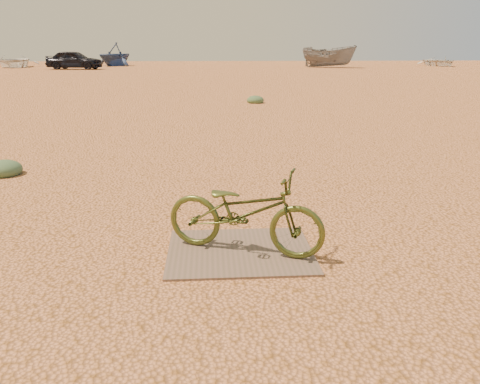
{
  "coord_description": "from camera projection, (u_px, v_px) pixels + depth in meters",
  "views": [
    {
      "loc": [
        0.25,
        -3.71,
        1.91
      ],
      "look_at": [
        0.53,
        0.42,
        0.61
      ],
      "focal_mm": 35.0,
      "sensor_mm": 36.0,
      "label": 1
    }
  ],
  "objects": [
    {
      "name": "boat_far_left",
      "position": [
        115.0,
        54.0,
        46.06
      ],
      "size": [
        5.36,
        5.56,
        2.25
      ],
      "primitive_type": "imported",
      "rotation": [
        0.0,
        0.0,
        -0.55
      ],
      "color": "#344B79",
      "rests_on": "ground"
    },
    {
      "name": "boat_far_right",
      "position": [
        440.0,
        61.0,
        45.7
      ],
      "size": [
        3.43,
        4.58,
        0.9
      ],
      "primitive_type": "imported",
      "rotation": [
        0.0,
        0.0,
        0.07
      ],
      "color": "silver",
      "rests_on": "ground"
    },
    {
      "name": "kale_a",
      "position": [
        5.0,
        175.0,
        7.26
      ],
      "size": [
        0.54,
        0.54,
        0.3
      ],
      "primitive_type": "ellipsoid",
      "color": "#57774C",
      "rests_on": "ground"
    },
    {
      "name": "kale_b",
      "position": [
        255.0,
        103.0,
        16.36
      ],
      "size": [
        0.6,
        0.6,
        0.33
      ],
      "primitive_type": "ellipsoid",
      "color": "#57774C",
      "rests_on": "ground"
    },
    {
      "name": "boat_near_left",
      "position": [
        13.0,
        61.0,
        43.24
      ],
      "size": [
        4.77,
        6.07,
        1.14
      ],
      "primitive_type": "imported",
      "rotation": [
        0.0,
        0.0,
        0.16
      ],
      "color": "silver",
      "rests_on": "ground"
    },
    {
      "name": "ground",
      "position": [
        183.0,
        274.0,
        4.09
      ],
      "size": [
        120.0,
        120.0,
        0.0
      ],
      "primitive_type": "plane",
      "color": "#E78F5F",
      "rests_on": "ground"
    },
    {
      "name": "car",
      "position": [
        74.0,
        60.0,
        39.48
      ],
      "size": [
        4.78,
        2.54,
        1.55
      ],
      "primitive_type": "imported",
      "rotation": [
        0.0,
        0.0,
        1.41
      ],
      "color": "black",
      "rests_on": "ground"
    },
    {
      "name": "plywood_board",
      "position": [
        240.0,
        251.0,
        4.52
      ],
      "size": [
        1.39,
        1.1,
        0.02
      ],
      "primitive_type": "cube",
      "color": "brown",
      "rests_on": "ground"
    },
    {
      "name": "bicycle",
      "position": [
        245.0,
        212.0,
        4.39
      ],
      "size": [
        1.62,
        1.05,
        0.8
      ],
      "primitive_type": "imported",
      "rotation": [
        0.0,
        0.0,
        1.2
      ],
      "color": "#455120",
      "rests_on": "plywood_board"
    },
    {
      "name": "boat_mid_right",
      "position": [
        329.0,
        56.0,
        42.7
      ],
      "size": [
        5.32,
        4.24,
        1.96
      ],
      "primitive_type": "imported",
      "rotation": [
        0.0,
        0.0,
        1.03
      ],
      "color": "slate",
      "rests_on": "ground"
    }
  ]
}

